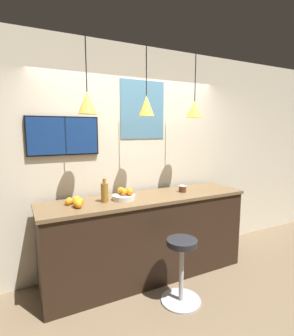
{
  "coord_description": "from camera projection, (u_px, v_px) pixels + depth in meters",
  "views": [
    {
      "loc": [
        -1.41,
        -2.11,
        1.83
      ],
      "look_at": [
        0.0,
        0.65,
        1.38
      ],
      "focal_mm": 28.0,
      "sensor_mm": 36.0,
      "label": 1
    }
  ],
  "objects": [
    {
      "name": "fruit_bowl",
      "position": [
        124.0,
        195.0,
        3.04
      ],
      "size": [
        0.27,
        0.27,
        0.13
      ],
      "color": "beige",
      "rests_on": "service_counter"
    },
    {
      "name": "service_counter",
      "position": [
        147.0,
        237.0,
        3.26
      ],
      "size": [
        2.56,
        0.65,
        1.03
      ],
      "color": "black",
      "rests_on": "ground_plane"
    },
    {
      "name": "spread_jar",
      "position": [
        182.0,
        189.0,
        3.4
      ],
      "size": [
        0.1,
        0.1,
        0.09
      ],
      "color": "#562D19",
      "rests_on": "service_counter"
    },
    {
      "name": "bar_stool",
      "position": [
        182.0,
        264.0,
        2.77
      ],
      "size": [
        0.43,
        0.43,
        0.7
      ],
      "color": "#B7B7BC",
      "rests_on": "ground_plane"
    },
    {
      "name": "wall_poster",
      "position": [
        143.0,
        110.0,
        3.44
      ],
      "size": [
        0.63,
        0.01,
        0.75
      ],
      "color": "teal"
    },
    {
      "name": "pendant_lamp_right",
      "position": [
        195.0,
        109.0,
        3.35
      ],
      "size": [
        0.21,
        0.21,
        0.81
      ],
      "color": "black"
    },
    {
      "name": "pendant_lamp_middle",
      "position": [
        146.0,
        106.0,
        3.04
      ],
      "size": [
        0.18,
        0.18,
        0.81
      ],
      "color": "black"
    },
    {
      "name": "pendant_lamp_left",
      "position": [
        87.0,
        103.0,
        2.73
      ],
      "size": [
        0.2,
        0.2,
        0.8
      ],
      "color": "black"
    },
    {
      "name": "juice_bottle",
      "position": [
        105.0,
        192.0,
        2.92
      ],
      "size": [
        0.08,
        0.08,
        0.27
      ],
      "color": "olive",
      "rests_on": "service_counter"
    },
    {
      "name": "back_wall",
      "position": [
        132.0,
        159.0,
        3.5
      ],
      "size": [
        8.0,
        0.06,
        2.9
      ],
      "color": "beige",
      "rests_on": "ground_plane"
    },
    {
      "name": "orange_pile",
      "position": [
        76.0,
        202.0,
        2.8
      ],
      "size": [
        0.19,
        0.32,
        0.09
      ],
      "color": "orange",
      "rests_on": "service_counter"
    },
    {
      "name": "mounted_tv",
      "position": [
        63.0,
        136.0,
        3.01
      ],
      "size": [
        0.81,
        0.04,
        0.45
      ],
      "color": "black"
    },
    {
      "name": "ground_plane",
      "position": [
        175.0,
        306.0,
        2.75
      ],
      "size": [
        14.0,
        14.0,
        0.0
      ],
      "primitive_type": "plane",
      "color": "#756047"
    }
  ]
}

